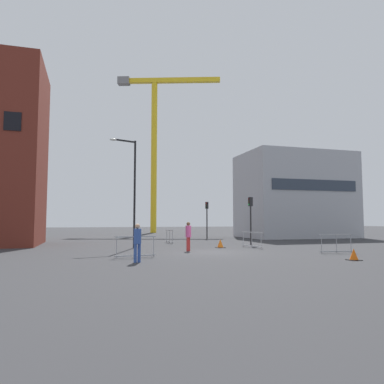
{
  "coord_description": "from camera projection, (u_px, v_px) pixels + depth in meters",
  "views": [
    {
      "loc": [
        -7.0,
        -20.17,
        1.88
      ],
      "look_at": [
        0.0,
        4.14,
        3.87
      ],
      "focal_mm": 33.66,
      "sensor_mm": 36.0,
      "label": 1
    }
  ],
  "objects": [
    {
      "name": "ground",
      "position": [
        211.0,
        252.0,
        21.11
      ],
      "size": [
        160.0,
        160.0,
        0.0
      ],
      "primitive_type": "plane",
      "color": "#333335"
    },
    {
      "name": "office_block",
      "position": [
        295.0,
        196.0,
        39.96
      ],
      "size": [
        11.6,
        7.68,
        9.21
      ],
      "color": "#A8AAB2",
      "rests_on": "ground"
    },
    {
      "name": "construction_crane",
      "position": [
        156.0,
        130.0,
        55.13
      ],
      "size": [
        15.34,
        5.83,
        24.03
      ],
      "color": "yellow",
      "rests_on": "ground"
    },
    {
      "name": "streetlamp_tall",
      "position": [
        132.0,
        184.0,
        24.52
      ],
      "size": [
        1.83,
        0.73,
        7.37
      ],
      "color": "black",
      "rests_on": "ground"
    },
    {
      "name": "traffic_light_island",
      "position": [
        251.0,
        212.0,
        27.77
      ],
      "size": [
        0.39,
        0.31,
        3.66
      ],
      "color": "#232326",
      "rests_on": "ground"
    },
    {
      "name": "traffic_light_verge",
      "position": [
        207.0,
        214.0,
        36.92
      ],
      "size": [
        0.37,
        0.37,
        3.76
      ],
      "color": "#232326",
      "rests_on": "ground"
    },
    {
      "name": "pedestrian_walking",
      "position": [
        137.0,
        240.0,
        16.07
      ],
      "size": [
        0.34,
        0.34,
        1.72
      ],
      "color": "#33519E",
      "rests_on": "ground"
    },
    {
      "name": "pedestrian_waiting",
      "position": [
        188.0,
        234.0,
        22.01
      ],
      "size": [
        0.34,
        0.34,
        1.78
      ],
      "color": "red",
      "rests_on": "ground"
    },
    {
      "name": "safety_barrier_front",
      "position": [
        252.0,
        239.0,
        24.87
      ],
      "size": [
        0.41,
        2.4,
        1.08
      ],
      "color": "#B2B5BA",
      "rests_on": "ground"
    },
    {
      "name": "safety_barrier_left_run",
      "position": [
        336.0,
        243.0,
        20.62
      ],
      "size": [
        2.17,
        0.09,
        1.08
      ],
      "color": "gray",
      "rests_on": "ground"
    },
    {
      "name": "safety_barrier_mid_span",
      "position": [
        169.0,
        236.0,
        29.75
      ],
      "size": [
        0.14,
        2.08,
        1.08
      ],
      "color": "gray",
      "rests_on": "ground"
    },
    {
      "name": "safety_barrier_rear",
      "position": [
        135.0,
        246.0,
        18.19
      ],
      "size": [
        2.11,
        0.29,
        1.08
      ],
      "color": "#9EA0A5",
      "rests_on": "ground"
    },
    {
      "name": "traffic_cone_striped",
      "position": [
        220.0,
        244.0,
        24.68
      ],
      "size": [
        0.57,
        0.57,
        0.58
      ],
      "color": "black",
      "rests_on": "ground"
    },
    {
      "name": "traffic_cone_orange",
      "position": [
        354.0,
        255.0,
        16.92
      ],
      "size": [
        0.54,
        0.54,
        0.55
      ],
      "color": "black",
      "rests_on": "ground"
    }
  ]
}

